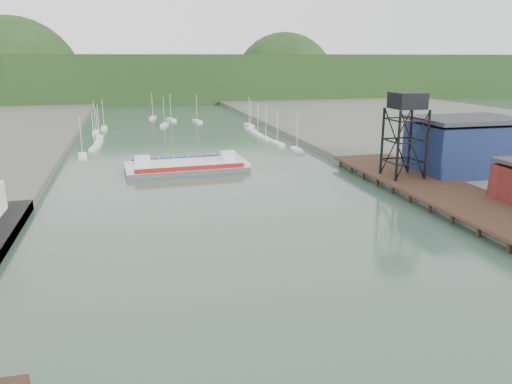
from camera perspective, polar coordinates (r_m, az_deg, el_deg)
name	(u,v)px	position (r m, az deg, el deg)	size (l,w,h in m)	color
east_pier	(452,194)	(91.43, 21.44, -0.21)	(14.00, 70.00, 2.45)	black
lift_tower	(407,106)	(98.71, 16.89, 9.39)	(6.50, 6.50, 16.00)	black
blue_shed	(465,146)	(109.79, 22.77, 4.85)	(20.50, 14.50, 11.30)	#0D183A
marina_sailboats	(179,133)	(167.27, -8.77, 6.69)	(57.71, 92.65, 0.90)	silver
distant_hills	(146,80)	(328.17, -12.49, 12.35)	(500.00, 120.00, 80.00)	#1E3115
chain_ferry	(187,166)	(111.97, -7.93, 2.96)	(27.14, 12.09, 3.83)	#535355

